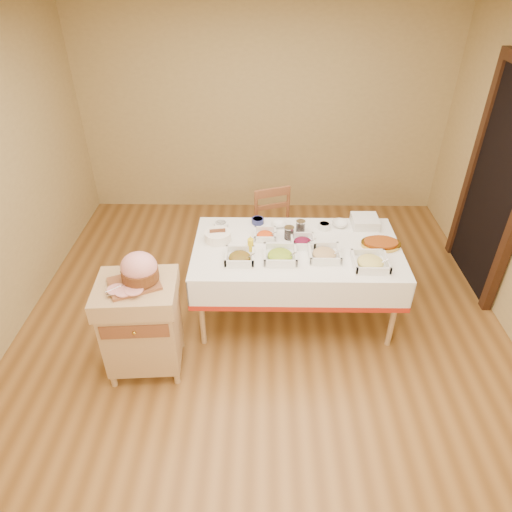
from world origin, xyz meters
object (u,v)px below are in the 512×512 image
at_px(ham_on_board, 139,271).
at_px(bread_basket, 218,236).
at_px(butcher_cart, 142,322).
at_px(preserve_jar_right, 300,227).
at_px(brass_platter, 381,244).
at_px(plate_stack, 365,221).
at_px(dining_chair, 276,233).
at_px(mustard_bottle, 251,245).
at_px(preserve_jar_left, 289,233).
at_px(dining_table, 296,262).

xyz_separation_m(ham_on_board, bread_basket, (0.51, 0.76, -0.16)).
relative_size(butcher_cart, preserve_jar_right, 7.75).
bearing_deg(brass_platter, plate_stack, 102.94).
bearing_deg(bread_basket, brass_platter, -2.77).
bearing_deg(bread_basket, dining_chair, 47.63).
xyz_separation_m(ham_on_board, mustard_bottle, (0.81, 0.57, -0.14)).
xyz_separation_m(butcher_cart, preserve_jar_left, (1.19, 0.83, 0.32)).
relative_size(butcher_cart, preserve_jar_left, 7.39).
xyz_separation_m(mustard_bottle, bread_basket, (-0.30, 0.19, -0.03)).
xyz_separation_m(dining_chair, brass_platter, (0.90, -0.67, 0.31)).
bearing_deg(dining_chair, ham_on_board, -128.02).
relative_size(dining_chair, preserve_jar_left, 7.91).
xyz_separation_m(butcher_cart, brass_platter, (1.99, 0.72, 0.29)).
bearing_deg(brass_platter, dining_chair, 143.33).
bearing_deg(dining_chair, bread_basket, -132.37).
relative_size(dining_chair, ham_on_board, 2.40).
bearing_deg(ham_on_board, preserve_jar_right, 35.98).
height_order(preserve_jar_left, mustard_bottle, mustard_bottle).
bearing_deg(dining_chair, dining_table, -77.15).
height_order(ham_on_board, mustard_bottle, ham_on_board).
height_order(preserve_jar_left, plate_stack, preserve_jar_left).
relative_size(preserve_jar_left, brass_platter, 0.33).
distance_m(ham_on_board, brass_platter, 2.08).
bearing_deg(plate_stack, bread_basket, -168.47).
distance_m(dining_table, ham_on_board, 1.43).
bearing_deg(butcher_cart, ham_on_board, 38.15).
bearing_deg(brass_platter, butcher_cart, -160.21).
bearing_deg(preserve_jar_left, dining_table, -64.32).
bearing_deg(plate_stack, butcher_cart, -150.91).
height_order(butcher_cart, brass_platter, butcher_cart).
relative_size(ham_on_board, preserve_jar_right, 3.47).
height_order(preserve_jar_right, bread_basket, preserve_jar_right).
bearing_deg(dining_table, butcher_cart, -151.21).
relative_size(dining_chair, brass_platter, 2.64).
relative_size(ham_on_board, brass_platter, 1.10).
relative_size(dining_table, preserve_jar_left, 15.65).
height_order(butcher_cart, dining_chair, dining_chair).
bearing_deg(preserve_jar_left, mustard_bottle, -146.33).
bearing_deg(mustard_bottle, bread_basket, 147.89).
distance_m(dining_table, preserve_jar_left, 0.26).
bearing_deg(brass_platter, preserve_jar_left, 172.23).
xyz_separation_m(dining_table, preserve_jar_right, (0.05, 0.26, 0.21)).
relative_size(dining_table, brass_platter, 5.23).
bearing_deg(dining_table, plate_stack, 29.65).
height_order(butcher_cart, mustard_bottle, mustard_bottle).
height_order(ham_on_board, bread_basket, ham_on_board).
bearing_deg(butcher_cart, mustard_bottle, 35.22).
distance_m(preserve_jar_left, mustard_bottle, 0.41).
xyz_separation_m(preserve_jar_right, brass_platter, (0.69, -0.23, -0.03)).
distance_m(dining_table, brass_platter, 0.76).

